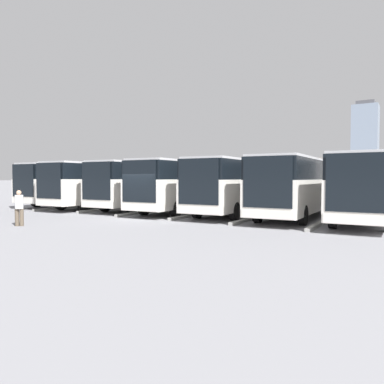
{
  "coord_description": "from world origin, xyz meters",
  "views": [
    {
      "loc": [
        -13.2,
        16.21,
        2.3
      ],
      "look_at": [
        -0.37,
        -5.3,
        1.35
      ],
      "focal_mm": 35.0,
      "sensor_mm": 36.0,
      "label": 1
    }
  ],
  "objects_px": {
    "bus_5": "(105,183)",
    "bus_6": "(78,183)",
    "bus_1": "(296,185)",
    "pedestrian": "(19,207)",
    "bus_2": "(238,184)",
    "bus_0": "(367,186)",
    "bus_3": "(187,184)",
    "bus_4": "(147,183)"
  },
  "relations": [
    {
      "from": "bus_1",
      "to": "bus_3",
      "type": "height_order",
      "value": "same"
    },
    {
      "from": "bus_0",
      "to": "bus_2",
      "type": "height_order",
      "value": "same"
    },
    {
      "from": "bus_1",
      "to": "bus_5",
      "type": "height_order",
      "value": "same"
    },
    {
      "from": "bus_2",
      "to": "bus_1",
      "type": "bearing_deg",
      "value": 174.73
    },
    {
      "from": "pedestrian",
      "to": "bus_2",
      "type": "bearing_deg",
      "value": -162.64
    },
    {
      "from": "bus_0",
      "to": "bus_5",
      "type": "xyz_separation_m",
      "value": [
        18.46,
        -0.25,
        0.0
      ]
    },
    {
      "from": "bus_1",
      "to": "bus_5",
      "type": "bearing_deg",
      "value": -1.67
    },
    {
      "from": "bus_6",
      "to": "bus_3",
      "type": "bearing_deg",
      "value": 175.1
    },
    {
      "from": "bus_0",
      "to": "bus_4",
      "type": "height_order",
      "value": "same"
    },
    {
      "from": "bus_2",
      "to": "bus_3",
      "type": "bearing_deg",
      "value": 0.25
    },
    {
      "from": "bus_0",
      "to": "bus_3",
      "type": "distance_m",
      "value": 11.08
    },
    {
      "from": "bus_3",
      "to": "bus_4",
      "type": "bearing_deg",
      "value": -8.65
    },
    {
      "from": "bus_2",
      "to": "bus_5",
      "type": "distance_m",
      "value": 11.08
    },
    {
      "from": "bus_4",
      "to": "bus_2",
      "type": "bearing_deg",
      "value": 175.79
    },
    {
      "from": "bus_5",
      "to": "pedestrian",
      "type": "relative_size",
      "value": 6.27
    },
    {
      "from": "bus_2",
      "to": "bus_4",
      "type": "bearing_deg",
      "value": -4.21
    },
    {
      "from": "pedestrian",
      "to": "bus_1",
      "type": "bearing_deg",
      "value": -175.47
    },
    {
      "from": "bus_1",
      "to": "bus_6",
      "type": "relative_size",
      "value": 1.0
    },
    {
      "from": "bus_3",
      "to": "pedestrian",
      "type": "bearing_deg",
      "value": 72.42
    },
    {
      "from": "bus_4",
      "to": "bus_5",
      "type": "relative_size",
      "value": 1.0
    },
    {
      "from": "bus_4",
      "to": "pedestrian",
      "type": "height_order",
      "value": "bus_4"
    },
    {
      "from": "bus_2",
      "to": "bus_5",
      "type": "xyz_separation_m",
      "value": [
        11.07,
        0.23,
        0.0
      ]
    },
    {
      "from": "bus_0",
      "to": "bus_4",
      "type": "relative_size",
      "value": 1.0
    },
    {
      "from": "bus_5",
      "to": "bus_6",
      "type": "relative_size",
      "value": 1.0
    },
    {
      "from": "bus_3",
      "to": "bus_6",
      "type": "relative_size",
      "value": 1.0
    },
    {
      "from": "bus_3",
      "to": "bus_6",
      "type": "bearing_deg",
      "value": -4.9
    },
    {
      "from": "bus_2",
      "to": "pedestrian",
      "type": "bearing_deg",
      "value": 56.04
    },
    {
      "from": "bus_1",
      "to": "bus_2",
      "type": "distance_m",
      "value": 3.7
    },
    {
      "from": "bus_3",
      "to": "bus_4",
      "type": "distance_m",
      "value": 3.72
    },
    {
      "from": "bus_3",
      "to": "bus_6",
      "type": "height_order",
      "value": "same"
    },
    {
      "from": "bus_2",
      "to": "pedestrian",
      "type": "distance_m",
      "value": 12.51
    },
    {
      "from": "bus_0",
      "to": "pedestrian",
      "type": "relative_size",
      "value": 6.27
    },
    {
      "from": "bus_0",
      "to": "bus_2",
      "type": "distance_m",
      "value": 7.4
    },
    {
      "from": "bus_4",
      "to": "bus_6",
      "type": "bearing_deg",
      "value": -3.02
    },
    {
      "from": "bus_0",
      "to": "bus_1",
      "type": "distance_m",
      "value": 3.7
    },
    {
      "from": "bus_2",
      "to": "bus_6",
      "type": "bearing_deg",
      "value": -3.62
    },
    {
      "from": "bus_6",
      "to": "bus_1",
      "type": "bearing_deg",
      "value": 176.05
    },
    {
      "from": "bus_2",
      "to": "pedestrian",
      "type": "xyz_separation_m",
      "value": [
        6.66,
        10.54,
        -0.97
      ]
    },
    {
      "from": "bus_5",
      "to": "bus_6",
      "type": "xyz_separation_m",
      "value": [
        3.69,
        -0.73,
        0.0
      ]
    },
    {
      "from": "bus_5",
      "to": "bus_2",
      "type": "bearing_deg",
      "value": 179.53
    },
    {
      "from": "bus_6",
      "to": "bus_2",
      "type": "bearing_deg",
      "value": 176.38
    },
    {
      "from": "bus_1",
      "to": "bus_0",
      "type": "bearing_deg",
      "value": 174.42
    }
  ]
}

